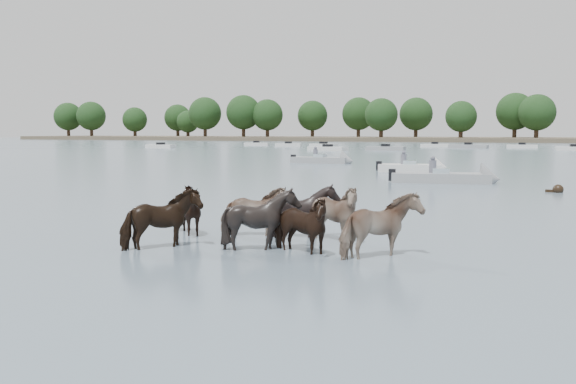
% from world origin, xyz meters
% --- Properties ---
extents(ground, '(400.00, 400.00, 0.00)m').
position_xyz_m(ground, '(0.00, 0.00, 0.00)').
color(ground, '#4D606E').
rests_on(ground, ground).
extents(shoreline, '(160.00, 30.00, 1.00)m').
position_xyz_m(shoreline, '(-70.00, 150.00, 0.50)').
color(shoreline, '#4C4233').
rests_on(shoreline, ground).
extents(pony_herd, '(7.07, 4.26, 1.50)m').
position_xyz_m(pony_herd, '(-1.84, 0.73, 0.57)').
color(pony_herd, black).
rests_on(pony_herd, ground).
extents(swimming_pony, '(0.72, 0.44, 0.44)m').
position_xyz_m(swimming_pony, '(3.84, 16.68, 0.10)').
color(swimming_pony, black).
rests_on(swimming_pony, ground).
extents(motorboat_a, '(4.58, 2.38, 1.92)m').
position_xyz_m(motorboat_a, '(-4.21, 27.83, 0.23)').
color(motorboat_a, silver).
rests_on(motorboat_a, ground).
extents(motorboat_b, '(5.48, 2.66, 1.92)m').
position_xyz_m(motorboat_b, '(-0.82, 20.11, 0.23)').
color(motorboat_b, gray).
rests_on(motorboat_b, ground).
extents(motorboat_f, '(5.22, 1.88, 1.92)m').
position_xyz_m(motorboat_f, '(-13.22, 35.76, 0.23)').
color(motorboat_f, gray).
rests_on(motorboat_f, ground).
extents(distant_flotilla, '(108.99, 29.62, 0.93)m').
position_xyz_m(distant_flotilla, '(1.24, 76.28, 0.26)').
color(distant_flotilla, silver).
rests_on(distant_flotilla, ground).
extents(treeline, '(148.67, 22.49, 12.52)m').
position_xyz_m(treeline, '(-70.60, 150.22, 6.97)').
color(treeline, '#382619').
rests_on(treeline, ground).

